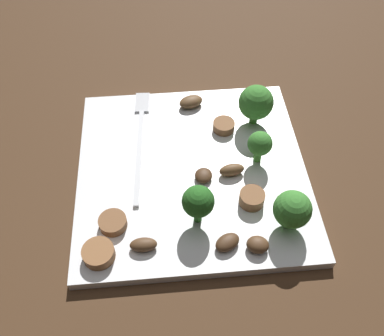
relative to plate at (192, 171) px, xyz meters
The scene contains 17 objects.
ground_plane 0.01m from the plate, ahead, with size 1.40×1.40×0.00m, color #422B19.
plate is the anchor object (origin of this frame).
fork 0.08m from the plate, 46.90° to the left, with size 0.18×0.02×0.00m.
broccoli_floret_0 0.08m from the plate, 85.72° to the right, with size 0.03×0.03×0.04m.
broccoli_floret_1 0.08m from the plate, behind, with size 0.03×0.03×0.05m.
broccoli_floret_2 0.13m from the plate, 132.05° to the right, with size 0.04×0.04×0.05m.
broccoli_floret_3 0.11m from the plate, 50.90° to the right, with size 0.04×0.04×0.05m.
sausage_slice_0 0.11m from the plate, 127.74° to the left, with size 0.03×0.03×0.01m, color brown.
sausage_slice_1 0.15m from the plate, 135.44° to the left, with size 0.03×0.03×0.01m, color brown.
sausage_slice_2 0.08m from the plate, 131.20° to the right, with size 0.03×0.03×0.01m, color brown.
sausage_slice_3 0.07m from the plate, 37.48° to the right, with size 0.03×0.03×0.01m, color brown.
mushroom_0 0.02m from the plate, 143.01° to the right, with size 0.02×0.02×0.01m, color #422B19.
mushroom_1 0.11m from the plate, 149.48° to the left, with size 0.03×0.02×0.01m, color #4C331E.
mushroom_2 0.11m from the plate, 165.38° to the right, with size 0.03×0.02×0.01m, color #422B19.
mushroom_3 0.05m from the plate, 105.42° to the right, with size 0.03×0.01×0.01m, color brown.
mushroom_4 0.11m from the plate, ahead, with size 0.03×0.02×0.01m, color brown.
mushroom_5 0.12m from the plate, 152.47° to the right, with size 0.02×0.02×0.01m, color #4C331E.
Camera 1 is at (-0.30, 0.03, 0.40)m, focal length 39.68 mm.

